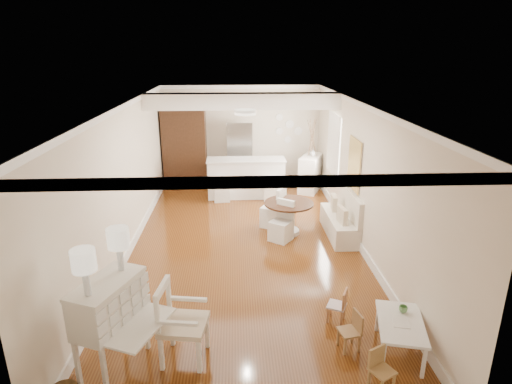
{
  "coord_description": "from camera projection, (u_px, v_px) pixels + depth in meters",
  "views": [
    {
      "loc": [
        -0.17,
        -7.74,
        3.76
      ],
      "look_at": [
        0.22,
        0.3,
        1.06
      ],
      "focal_mm": 30.0,
      "sensor_mm": 36.0,
      "label": 1
    }
  ],
  "objects": [
    {
      "name": "room",
      "position": [
        246.0,
        146.0,
        8.21
      ],
      "size": [
        9.0,
        9.04,
        2.82
      ],
      "color": "brown",
      "rests_on": "ground"
    },
    {
      "name": "secretary_bureau",
      "position": [
        111.0,
        325.0,
        5.15
      ],
      "size": [
        1.23,
        1.24,
        1.2
      ],
      "primitive_type": "cube",
      "rotation": [
        0.0,
        0.0,
        -0.38
      ],
      "color": "white",
      "rests_on": "ground"
    },
    {
      "name": "gustavian_armchair",
      "position": [
        184.0,
        323.0,
        5.31
      ],
      "size": [
        0.68,
        0.68,
        1.05
      ],
      "primitive_type": "cube",
      "rotation": [
        0.0,
        0.0,
        1.43
      ],
      "color": "white",
      "rests_on": "ground"
    },
    {
      "name": "kids_table",
      "position": [
        399.0,
        337.0,
        5.51
      ],
      "size": [
        0.76,
        1.04,
        0.47
      ],
      "primitive_type": "cube",
      "rotation": [
        0.0,
        0.0,
        -0.23
      ],
      "color": "silver",
      "rests_on": "ground"
    },
    {
      "name": "kids_chair_a",
      "position": [
        349.0,
        331.0,
        5.57
      ],
      "size": [
        0.31,
        0.31,
        0.54
      ],
      "primitive_type": "cube",
      "rotation": [
        0.0,
        0.0,
        -1.35
      ],
      "color": "olive",
      "rests_on": "ground"
    },
    {
      "name": "kids_chair_b",
      "position": [
        337.0,
        305.0,
        6.15
      ],
      "size": [
        0.34,
        0.34,
        0.52
      ],
      "primitive_type": "cube",
      "rotation": [
        0.0,
        0.0,
        -2.02
      ],
      "color": "#A8714C",
      "rests_on": "ground"
    },
    {
      "name": "kids_chair_c",
      "position": [
        382.0,
        370.0,
        4.9
      ],
      "size": [
        0.34,
        0.34,
        0.52
      ],
      "primitive_type": "cube",
      "rotation": [
        0.0,
        0.0,
        0.49
      ],
      "color": "#AA834D",
      "rests_on": "ground"
    },
    {
      "name": "banquette",
      "position": [
        340.0,
        213.0,
        8.94
      ],
      "size": [
        0.52,
        1.6,
        0.98
      ],
      "primitive_type": "cube",
      "color": "silver",
      "rests_on": "ground"
    },
    {
      "name": "dining_table",
      "position": [
        288.0,
        218.0,
        9.05
      ],
      "size": [
        1.14,
        1.14,
        0.71
      ],
      "primitive_type": "cylinder",
      "rotation": [
        0.0,
        0.0,
        -0.11
      ],
      "color": "#422415",
      "rests_on": "ground"
    },
    {
      "name": "slip_chair_near",
      "position": [
        281.0,
        221.0,
        8.72
      ],
      "size": [
        0.56,
        0.57,
        0.84
      ],
      "primitive_type": "cube",
      "rotation": [
        0.0,
        0.0,
        -0.64
      ],
      "color": "white",
      "rests_on": "ground"
    },
    {
      "name": "slip_chair_far",
      "position": [
        273.0,
        207.0,
        9.4
      ],
      "size": [
        0.6,
        0.59,
        0.92
      ],
      "primitive_type": "cube",
      "rotation": [
        0.0,
        0.0,
        -2.05
      ],
      "color": "white",
      "rests_on": "ground"
    },
    {
      "name": "breakfast_counter",
      "position": [
        246.0,
        178.0,
        11.31
      ],
      "size": [
        2.05,
        0.65,
        1.03
      ],
      "primitive_type": "cube",
      "color": "white",
      "rests_on": "ground"
    },
    {
      "name": "bar_stool_left",
      "position": [
        221.0,
        182.0,
        11.01
      ],
      "size": [
        0.42,
        0.42,
        0.98
      ],
      "primitive_type": "cube",
      "rotation": [
        0.0,
        0.0,
        0.07
      ],
      "color": "white",
      "rests_on": "ground"
    },
    {
      "name": "bar_stool_right",
      "position": [
        271.0,
        181.0,
        11.08
      ],
      "size": [
        0.41,
        0.41,
        0.99
      ],
      "primitive_type": "cube",
      "rotation": [
        0.0,
        0.0,
        -0.03
      ],
      "color": "white",
      "rests_on": "ground"
    },
    {
      "name": "pantry_cabinet",
      "position": [
        185.0,
        146.0,
        12.05
      ],
      "size": [
        1.2,
        0.6,
        2.3
      ],
      "primitive_type": "cube",
      "color": "#381E11",
      "rests_on": "ground"
    },
    {
      "name": "fridge",
      "position": [
        252.0,
        154.0,
        12.19
      ],
      "size": [
        0.75,
        0.65,
        1.8
      ],
      "primitive_type": "imported",
      "color": "silver",
      "rests_on": "ground"
    },
    {
      "name": "sideboard",
      "position": [
        311.0,
        173.0,
        11.81
      ],
      "size": [
        0.83,
        1.13,
        0.98
      ],
      "primitive_type": "cube",
      "rotation": [
        0.0,
        0.0,
        -0.41
      ],
      "color": "silver",
      "rests_on": "ground"
    },
    {
      "name": "pencil_cup",
      "position": [
        403.0,
        309.0,
        5.62
      ],
      "size": [
        0.12,
        0.12,
        0.09
      ],
      "primitive_type": "imported",
      "rotation": [
        0.0,
        0.0,
        0.09
      ],
      "color": "#66A15E",
      "rests_on": "kids_table"
    },
    {
      "name": "branch_vase",
      "position": [
        313.0,
        153.0,
        11.67
      ],
      "size": [
        0.17,
        0.17,
        0.16
      ],
      "primitive_type": "imported",
      "rotation": [
        0.0,
        0.0,
        0.06
      ],
      "color": "white",
      "rests_on": "sideboard"
    }
  ]
}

